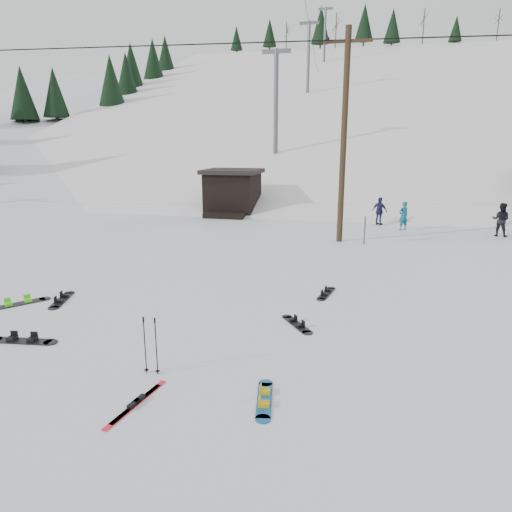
# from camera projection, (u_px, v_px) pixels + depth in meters

# --- Properties ---
(ground) EXTENTS (200.00, 200.00, 0.00)m
(ground) POSITION_uv_depth(u_px,v_px,m) (180.00, 401.00, 7.94)
(ground) COLOR silver
(ground) RESTS_ON ground
(ski_slope) EXTENTS (60.00, 85.24, 65.97)m
(ski_slope) POSITION_uv_depth(u_px,v_px,m) (336.00, 264.00, 62.83)
(ski_slope) COLOR white
(ski_slope) RESTS_ON ground
(ridge_left) EXTENTS (47.54, 95.03, 58.38)m
(ridge_left) POSITION_uv_depth(u_px,v_px,m) (74.00, 255.00, 63.86)
(ridge_left) COLOR silver
(ridge_left) RESTS_ON ground
(treeline_left) EXTENTS (20.00, 64.00, 10.00)m
(treeline_left) POSITION_uv_depth(u_px,v_px,m) (39.00, 181.00, 53.19)
(treeline_left) COLOR black
(treeline_left) RESTS_ON ground
(treeline_crest) EXTENTS (50.00, 6.00, 10.00)m
(treeline_crest) POSITION_uv_depth(u_px,v_px,m) (348.00, 165.00, 89.21)
(treeline_crest) COLOR black
(treeline_crest) RESTS_ON ski_slope
(utility_pole) EXTENTS (2.00, 0.26, 9.00)m
(utility_pole) POSITION_uv_depth(u_px,v_px,m) (344.00, 135.00, 19.59)
(utility_pole) COLOR #3A2819
(utility_pole) RESTS_ON ground
(trail_sign) EXTENTS (0.50, 0.09, 1.85)m
(trail_sign) POSITION_uv_depth(u_px,v_px,m) (366.00, 216.00, 19.78)
(trail_sign) COLOR #595B60
(trail_sign) RESTS_ON ground
(lift_hut) EXTENTS (3.40, 4.10, 2.75)m
(lift_hut) POSITION_uv_depth(u_px,v_px,m) (233.00, 192.00, 28.49)
(lift_hut) COLOR black
(lift_hut) RESTS_ON ground
(lift_tower_near) EXTENTS (2.20, 0.36, 8.00)m
(lift_tower_near) POSITION_uv_depth(u_px,v_px,m) (276.00, 96.00, 35.26)
(lift_tower_near) COLOR #595B60
(lift_tower_near) RESTS_ON ski_slope
(lift_tower_mid) EXTENTS (2.20, 0.36, 8.00)m
(lift_tower_mid) POSITION_uv_depth(u_px,v_px,m) (309.00, 53.00, 52.58)
(lift_tower_mid) COLOR #595B60
(lift_tower_mid) RESTS_ON ski_slope
(lift_tower_far) EXTENTS (2.20, 0.36, 8.00)m
(lift_tower_far) POSITION_uv_depth(u_px,v_px,m) (325.00, 32.00, 69.90)
(lift_tower_far) COLOR #595B60
(lift_tower_far) RESTS_ON ski_slope
(hero_snowboard) EXTENTS (0.45, 1.37, 0.10)m
(hero_snowboard) POSITION_uv_depth(u_px,v_px,m) (264.00, 399.00, 7.94)
(hero_snowboard) COLOR #175796
(hero_snowboard) RESTS_ON ground
(hero_skis) EXTENTS (0.37, 1.64, 0.09)m
(hero_skis) POSITION_uv_depth(u_px,v_px,m) (136.00, 403.00, 7.82)
(hero_skis) COLOR red
(hero_skis) RESTS_ON ground
(ski_poles) EXTENTS (0.32, 0.08, 1.16)m
(ski_poles) POSITION_uv_depth(u_px,v_px,m) (151.00, 345.00, 8.75)
(ski_poles) COLOR black
(ski_poles) RESTS_ON ground
(board_scatter_a) EXTENTS (1.63, 0.46, 0.12)m
(board_scatter_a) POSITION_uv_depth(u_px,v_px,m) (22.00, 340.00, 10.28)
(board_scatter_a) COLOR black
(board_scatter_a) RESTS_ON ground
(board_scatter_b) EXTENTS (0.66, 1.52, 0.11)m
(board_scatter_b) POSITION_uv_depth(u_px,v_px,m) (62.00, 300.00, 12.95)
(board_scatter_b) COLOR black
(board_scatter_b) RESTS_ON ground
(board_scatter_c) EXTENTS (1.16, 1.41, 0.12)m
(board_scatter_c) POSITION_uv_depth(u_px,v_px,m) (18.00, 303.00, 12.64)
(board_scatter_c) COLOR black
(board_scatter_c) RESTS_ON ground
(board_scatter_d) EXTENTS (0.90, 1.15, 0.10)m
(board_scatter_d) POSITION_uv_depth(u_px,v_px,m) (297.00, 324.00, 11.23)
(board_scatter_d) COLOR black
(board_scatter_d) RESTS_ON ground
(board_scatter_f) EXTENTS (0.47, 1.36, 0.10)m
(board_scatter_f) POSITION_uv_depth(u_px,v_px,m) (326.00, 293.00, 13.51)
(board_scatter_f) COLOR black
(board_scatter_f) RESTS_ON ground
(skier_teal) EXTENTS (0.64, 0.59, 1.46)m
(skier_teal) POSITION_uv_depth(u_px,v_px,m) (403.00, 216.00, 23.16)
(skier_teal) COLOR #0B5677
(skier_teal) RESTS_ON ground
(skier_dark) EXTENTS (0.96, 0.87, 1.60)m
(skier_dark) POSITION_uv_depth(u_px,v_px,m) (501.00, 220.00, 21.64)
(skier_dark) COLOR black
(skier_dark) RESTS_ON ground
(skier_navy) EXTENTS (0.94, 0.77, 1.50)m
(skier_navy) POSITION_uv_depth(u_px,v_px,m) (380.00, 211.00, 24.64)
(skier_navy) COLOR #1F1B43
(skier_navy) RESTS_ON ground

